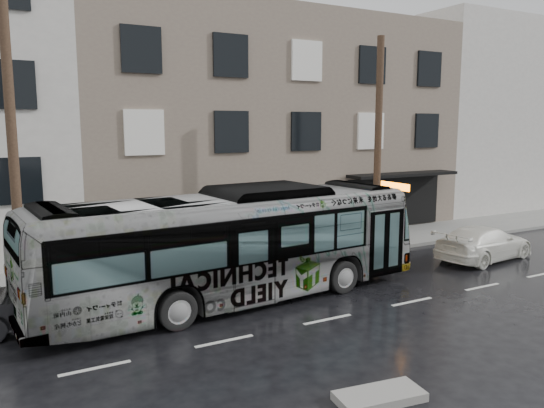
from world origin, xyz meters
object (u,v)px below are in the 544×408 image
at_px(bus, 233,245).
at_px(white_sedan, 484,243).
at_px(utility_pole_front, 378,145).
at_px(sign_post, 395,219).
at_px(utility_pole_rear, 13,153).

bearing_deg(bus, white_sedan, -96.02).
relative_size(utility_pole_front, sign_post, 3.75).
bearing_deg(sign_post, utility_pole_rear, 180.00).
relative_size(utility_pole_rear, sign_post, 3.75).
bearing_deg(utility_pole_front, white_sedan, -47.23).
height_order(sign_post, white_sedan, sign_post).
xyz_separation_m(utility_pole_rear, sign_post, (15.10, 0.00, -3.30)).
relative_size(sign_post, white_sedan, 0.49).
height_order(utility_pole_rear, bus, utility_pole_rear).
bearing_deg(sign_post, white_sedan, -59.62).
distance_m(utility_pole_front, white_sedan, 5.93).
relative_size(bus, white_sedan, 2.63).
bearing_deg(utility_pole_rear, sign_post, 0.00).
distance_m(sign_post, bus, 9.72).
bearing_deg(white_sedan, utility_pole_front, 35.17).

